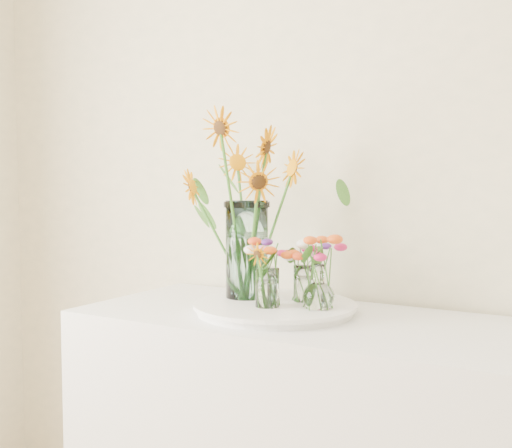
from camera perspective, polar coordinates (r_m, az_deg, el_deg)
name	(u,v)px	position (r m, az deg, el deg)	size (l,w,h in m)	color
tray	(275,309)	(1.93, 1.69, -7.55)	(0.46, 0.46, 0.03)	white
mason_jar	(247,250)	(2.00, -0.82, -2.31)	(0.13, 0.13, 0.31)	#A2CDD3
sunflower_bouquet	(247,205)	(1.99, -0.82, 1.71)	(0.69, 0.69, 0.59)	orange
small_vase_a	(267,288)	(1.86, 1.01, -5.74)	(0.07, 0.07, 0.12)	white
wildflower_posy_a	(267,273)	(1.85, 1.01, -4.36)	(0.18, 0.18, 0.21)	#DF5113
small_vase_b	(319,287)	(1.84, 5.59, -5.62)	(0.09, 0.09, 0.13)	white
wildflower_posy_b	(319,272)	(1.83, 5.60, -4.23)	(0.19, 0.19, 0.22)	#DF5113
small_vase_c	(304,284)	(1.95, 4.32, -5.33)	(0.07, 0.07, 0.11)	white
wildflower_posy_c	(304,269)	(1.95, 4.32, -4.03)	(0.17, 0.17, 0.20)	#DF5113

